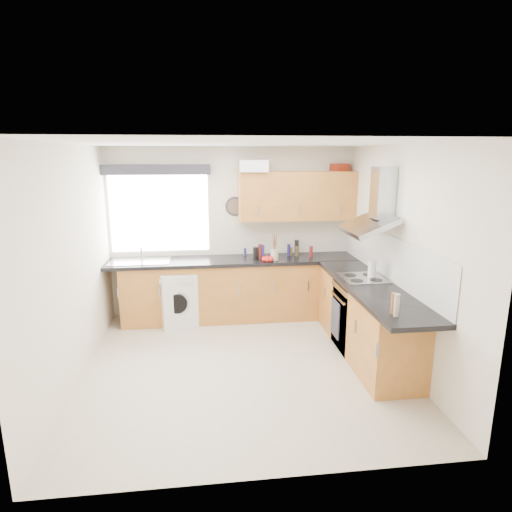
{
  "coord_description": "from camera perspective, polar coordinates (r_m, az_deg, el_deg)",
  "views": [
    {
      "loc": [
        -0.4,
        -4.52,
        2.39
      ],
      "look_at": [
        0.25,
        0.85,
        1.1
      ],
      "focal_mm": 30.0,
      "sensor_mm": 36.0,
      "label": 1
    }
  ],
  "objects": [
    {
      "name": "jar_2",
      "position": [
        6.14,
        -0.09,
        0.36
      ],
      "size": [
        0.07,
        0.07,
        0.18
      ],
      "primitive_type": "cylinder",
      "color": "black",
      "rests_on": "worktop_back"
    },
    {
      "name": "base_cab_right",
      "position": [
        5.41,
        14.44,
        -8.26
      ],
      "size": [
        0.58,
        2.1,
        0.86
      ],
      "primitive_type": "cube",
      "color": "#9F6127",
      "rests_on": "ground_plane"
    },
    {
      "name": "upper_cabinets",
      "position": [
        6.32,
        5.52,
        8.0
      ],
      "size": [
        1.7,
        0.35,
        0.7
      ],
      "primitive_type": "cube",
      "color": "#9F6127",
      "rests_on": "wall_back"
    },
    {
      "name": "hob_plate",
      "position": [
        5.38,
        14.07,
        -2.87
      ],
      "size": [
        0.52,
        0.52,
        0.01
      ],
      "primitive_type": "cube",
      "color": "#A3A9B1",
      "rests_on": "worktop_right"
    },
    {
      "name": "jar_3",
      "position": [
        6.37,
        4.39,
        0.78
      ],
      "size": [
        0.05,
        0.05,
        0.18
      ],
      "primitive_type": "cylinder",
      "color": "#1A164C",
      "rests_on": "worktop_back"
    },
    {
      "name": "bottle_0",
      "position": [
        4.28,
        17.86,
        -6.01
      ],
      "size": [
        0.05,
        0.05,
        0.2
      ],
      "primitive_type": "cylinder",
      "color": "brown",
      "rests_on": "worktop_right"
    },
    {
      "name": "jar_1",
      "position": [
        6.44,
        4.57,
        0.62
      ],
      "size": [
        0.07,
        0.07,
        0.12
      ],
      "primitive_type": "cylinder",
      "color": "brown",
      "rests_on": "worktop_back"
    },
    {
      "name": "casserole",
      "position": [
        6.08,
        -0.3,
        11.92
      ],
      "size": [
        0.4,
        0.29,
        0.16
      ],
      "primitive_type": "cube",
      "rotation": [
        0.0,
        0.0,
        -0.03
      ],
      "color": "white",
      "rests_on": "upper_cabinets"
    },
    {
      "name": "jar_10",
      "position": [
        6.35,
        2.17,
        0.41
      ],
      "size": [
        0.04,
        0.04,
        0.1
      ],
      "primitive_type": "cylinder",
      "color": "navy",
      "rests_on": "worktop_back"
    },
    {
      "name": "wall_front",
      "position": [
        2.97,
        1.38,
        -9.1
      ],
      "size": [
        3.6,
        0.02,
        2.5
      ],
      "primitive_type": "cube",
      "color": "silver",
      "rests_on": "ground_plane"
    },
    {
      "name": "ground_plane",
      "position": [
        5.12,
        -1.68,
        -14.38
      ],
      "size": [
        3.6,
        3.6,
        0.0
      ],
      "primitive_type": "plane",
      "color": "beige"
    },
    {
      "name": "jar_6",
      "position": [
        6.17,
        0.86,
        0.53
      ],
      "size": [
        0.06,
        0.06,
        0.21
      ],
      "primitive_type": "cylinder",
      "color": "navy",
      "rests_on": "worktop_back"
    },
    {
      "name": "tomato_cluster",
      "position": [
        6.06,
        1.56,
        -0.4
      ],
      "size": [
        0.17,
        0.17,
        0.07
      ],
      "primitive_type": null,
      "rotation": [
        0.0,
        0.0,
        -0.19
      ],
      "color": "red",
      "rests_on": "worktop_back"
    },
    {
      "name": "washing_machine",
      "position": [
        6.26,
        -10.32,
        -5.49
      ],
      "size": [
        0.65,
        0.64,
        0.77
      ],
      "primitive_type": "cube",
      "rotation": [
        0.0,
        0.0,
        0.29
      ],
      "color": "white",
      "rests_on": "ground_plane"
    },
    {
      "name": "wall_back",
      "position": [
        6.43,
        -3.24,
        3.19
      ],
      "size": [
        3.6,
        0.02,
        2.5
      ],
      "primitive_type": "cube",
      "color": "silver",
      "rests_on": "ground_plane"
    },
    {
      "name": "window_blind",
      "position": [
        6.25,
        -13.12,
        11.15
      ],
      "size": [
        1.5,
        0.18,
        0.14
      ],
      "primitive_type": "cube",
      "color": "#27262F",
      "rests_on": "wall_back"
    },
    {
      "name": "base_cab_back",
      "position": [
        6.34,
        -3.87,
        -4.61
      ],
      "size": [
        3.0,
        0.58,
        0.86
      ],
      "primitive_type": "cube",
      "color": "#9F6127",
      "rests_on": "ground_plane"
    },
    {
      "name": "window",
      "position": [
        6.4,
        -12.74,
        5.54
      ],
      "size": [
        1.4,
        0.02,
        1.1
      ],
      "primitive_type": "cube",
      "color": "white",
      "rests_on": "wall_back"
    },
    {
      "name": "wall_clock",
      "position": [
        6.36,
        -2.82,
        6.61
      ],
      "size": [
        0.28,
        0.04,
        0.28
      ],
      "primitive_type": "cylinder",
      "rotation": [
        1.57,
        0.0,
        0.0
      ],
      "color": "#27262F",
      "rests_on": "wall_back"
    },
    {
      "name": "sink",
      "position": [
        6.26,
        -15.26,
        -0.37
      ],
      "size": [
        0.84,
        0.46,
        0.1
      ],
      "primitive_type": null,
      "color": "#A3A9B1",
      "rests_on": "worktop_back"
    },
    {
      "name": "jar_5",
      "position": [
        6.35,
        7.34,
        0.59
      ],
      "size": [
        0.05,
        0.05,
        0.16
      ],
      "primitive_type": "cylinder",
      "color": "maroon",
      "rests_on": "worktop_back"
    },
    {
      "name": "jar_0",
      "position": [
        6.4,
        5.44,
        0.64
      ],
      "size": [
        0.07,
        0.07,
        0.14
      ],
      "primitive_type": "cylinder",
      "color": "#3E3522",
      "rests_on": "worktop_back"
    },
    {
      "name": "jar_8",
      "position": [
        6.3,
        0.2,
        0.39
      ],
      "size": [
        0.06,
        0.06,
        0.12
      ],
      "primitive_type": "cylinder",
      "color": "olive",
      "rests_on": "worktop_back"
    },
    {
      "name": "ceiling",
      "position": [
        4.54,
        -1.91,
        14.81
      ],
      "size": [
        3.6,
        3.6,
        0.02
      ],
      "primitive_type": "cube",
      "color": "white",
      "rests_on": "wall_back"
    },
    {
      "name": "kitchen_roll",
      "position": [
        5.42,
        15.22,
        -1.72
      ],
      "size": [
        0.11,
        0.11,
        0.22
      ],
      "primitive_type": "cylinder",
      "rotation": [
        0.0,
        0.0,
        0.09
      ],
      "color": "white",
      "rests_on": "worktop_right"
    },
    {
      "name": "worktop_right",
      "position": [
        5.13,
        15.23,
        -4.14
      ],
      "size": [
        0.62,
        2.42,
        0.05
      ],
      "primitive_type": "cube",
      "color": "black",
      "rests_on": "base_cab_right"
    },
    {
      "name": "worktop_back",
      "position": [
        6.21,
        -3.01,
        -0.62
      ],
      "size": [
        3.6,
        0.62,
        0.05
      ],
      "primitive_type": "cube",
      "color": "black",
      "rests_on": "base_cab_back"
    },
    {
      "name": "storage_box",
      "position": [
        6.55,
        11.09,
        11.53
      ],
      "size": [
        0.28,
        0.25,
        0.1
      ],
      "primitive_type": "cube",
      "rotation": [
        0.0,
        0.0,
        0.33
      ],
      "color": "#9C2A15",
      "rests_on": "upper_cabinets"
    },
    {
      "name": "wall_left",
      "position": [
        4.86,
        -23.42,
        -1.26
      ],
      "size": [
        0.02,
        3.6,
        2.5
      ],
      "primitive_type": "cube",
      "color": "silver",
      "rests_on": "ground_plane"
    },
    {
      "name": "base_cab_corner",
      "position": [
        6.61,
        10.16,
        -4.06
      ],
      "size": [
        0.6,
        0.6,
        0.86
      ],
      "primitive_type": "cube",
      "color": "#9F6127",
      "rests_on": "ground_plane"
    },
    {
      "name": "oven",
      "position": [
        5.54,
        13.78,
        -7.77
      ],
      "size": [
        0.56,
        0.58,
        0.85
      ],
      "primitive_type": "cube",
      "color": "black",
      "rests_on": "ground_plane"
    },
    {
      "name": "bottle_1",
      "position": [
        4.21,
        18.25,
        -6.25
      ],
      "size": [
        0.05,
        0.05,
        0.22
      ],
      "primitive_type": "cylinder",
      "color": "#9E9987",
      "rests_on": "worktop_right"
    },
    {
      "name": "extractor_hood",
      "position": [
        5.25,
        15.62,
        6.15
      ],
      "size": [
        0.52,
        0.78,
        0.66
      ],
      "primitive_type": null,
      "color": "#A3A9B1",
      "rests_on": "wall_right"
    },
    {
      "name": "utensil_pot",
      "position": [
        6.11,
        2.48,
        0.14
      ],
      "size": [
        0.12,
        0.12,
        0.16
      ],
      "primitive_type": "cylinder",
      "rotation": [
        0.0,
        0.0,
        0.08
      ],
      "color": "tan",
      "rests_on": "worktop_back"
    },
    {
      "name": "splashback",
      "position": [
        5.43,
        17.09,
        -0.06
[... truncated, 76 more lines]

